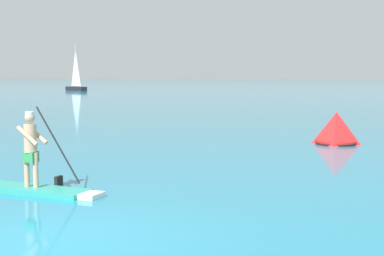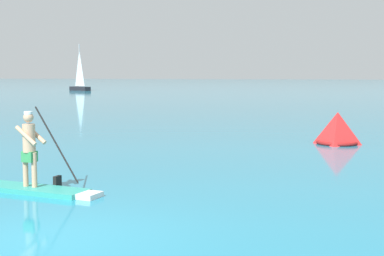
# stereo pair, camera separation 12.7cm
# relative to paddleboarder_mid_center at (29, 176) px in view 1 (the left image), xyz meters

# --- Properties ---
(ground) EXTENTS (440.00, 440.00, 0.00)m
(ground) POSITION_rel_paddleboarder_mid_center_xyz_m (1.93, -3.09, -0.32)
(ground) COLOR teal
(paddleboarder_mid_center) EXTENTS (3.53, 1.20, 1.79)m
(paddleboarder_mid_center) POSITION_rel_paddleboarder_mid_center_xyz_m (0.00, 0.00, 0.00)
(paddleboarder_mid_center) COLOR teal
(paddleboarder_mid_center) RESTS_ON ground
(race_marker_buoy) EXTENTS (1.43, 1.43, 1.12)m
(race_marker_buoy) POSITION_rel_paddleboarder_mid_center_xyz_m (6.48, 9.55, 0.17)
(race_marker_buoy) COLOR red
(race_marker_buoy) RESTS_ON ground
(sailboat_left_horizon) EXTENTS (3.92, 3.03, 6.52)m
(sailboat_left_horizon) POSITION_rel_paddleboarder_mid_center_xyz_m (-27.43, 63.63, 0.78)
(sailboat_left_horizon) COLOR black
(sailboat_left_horizon) RESTS_ON ground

